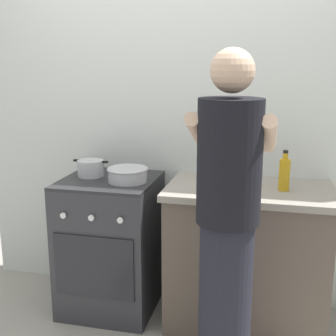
# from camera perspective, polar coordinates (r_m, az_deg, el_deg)

# --- Properties ---
(ground) EXTENTS (6.00, 6.00, 0.00)m
(ground) POSITION_cam_1_polar(r_m,az_deg,el_deg) (3.05, -1.52, -19.10)
(ground) COLOR gray
(back_wall) EXTENTS (3.20, 0.10, 2.50)m
(back_wall) POSITION_cam_1_polar(r_m,az_deg,el_deg) (3.05, 4.41, 6.04)
(back_wall) COLOR silver
(back_wall) RESTS_ON ground
(countertop) EXTENTS (1.00, 0.60, 0.90)m
(countertop) POSITION_cam_1_polar(r_m,az_deg,el_deg) (2.89, 10.02, -11.02)
(countertop) COLOR brown
(countertop) RESTS_ON ground
(stove_range) EXTENTS (0.60, 0.62, 0.90)m
(stove_range) POSITION_cam_1_polar(r_m,az_deg,el_deg) (3.06, -7.29, -9.56)
(stove_range) COLOR #2D2D33
(stove_range) RESTS_ON ground
(pot) EXTENTS (0.24, 0.17, 0.11)m
(pot) POSITION_cam_1_polar(r_m,az_deg,el_deg) (2.99, -9.83, -0.02)
(pot) COLOR #B2B2B7
(pot) RESTS_ON stove_range
(mixing_bowl) EXTENTS (0.26, 0.26, 0.09)m
(mixing_bowl) POSITION_cam_1_polar(r_m,az_deg,el_deg) (2.82, -5.19, -0.77)
(mixing_bowl) COLOR #B7B7BC
(mixing_bowl) RESTS_ON stove_range
(utensil_crock) EXTENTS (0.10, 0.10, 0.34)m
(utensil_crock) POSITION_cam_1_polar(r_m,az_deg,el_deg) (2.88, 6.36, 0.47)
(utensil_crock) COLOR silver
(utensil_crock) RESTS_ON countertop
(spice_bottle) EXTENTS (0.04, 0.04, 0.09)m
(spice_bottle) POSITION_cam_1_polar(r_m,az_deg,el_deg) (2.77, 10.98, -1.34)
(spice_bottle) COLOR silver
(spice_bottle) RESTS_ON countertop
(oil_bottle) EXTENTS (0.06, 0.06, 0.24)m
(oil_bottle) POSITION_cam_1_polar(r_m,az_deg,el_deg) (2.70, 14.64, -0.72)
(oil_bottle) COLOR gold
(oil_bottle) RESTS_ON countertop
(person) EXTENTS (0.41, 0.50, 1.70)m
(person) POSITION_cam_1_polar(r_m,az_deg,el_deg) (2.16, 7.59, -7.76)
(person) COLOR black
(person) RESTS_ON ground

